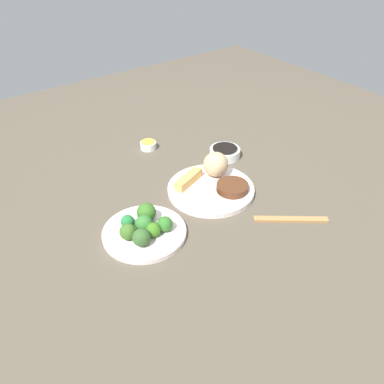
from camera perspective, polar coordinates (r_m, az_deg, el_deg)
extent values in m
cube|color=brown|center=(1.23, 2.41, -0.43)|extent=(2.20, 2.20, 0.02)
cylinder|color=white|center=(1.23, 2.55, 0.45)|extent=(0.26, 0.26, 0.02)
sphere|color=tan|center=(1.26, 3.36, 3.92)|extent=(0.08, 0.08, 0.08)
cube|color=tan|center=(1.23, -0.50, 1.80)|extent=(0.07, 0.12, 0.03)
cube|color=beige|center=(1.16, 1.74, -0.84)|extent=(0.08, 0.09, 0.01)
cylinder|color=#502D19|center=(1.20, 5.70, 0.66)|extent=(0.10, 0.10, 0.02)
cylinder|color=white|center=(1.08, -6.71, -5.71)|extent=(0.22, 0.22, 0.01)
sphere|color=#226E35|center=(1.08, -9.04, -4.15)|extent=(0.04, 0.04, 0.04)
sphere|color=#306E2D|center=(1.06, -6.78, -4.47)|extent=(0.05, 0.05, 0.05)
sphere|color=#2D6825|center=(1.06, -3.83, -4.51)|extent=(0.04, 0.04, 0.04)
sphere|color=#386223|center=(1.04, -9.02, -5.54)|extent=(0.04, 0.04, 0.04)
sphere|color=#325728|center=(1.02, -7.14, -6.36)|extent=(0.05, 0.05, 0.05)
sphere|color=#38711D|center=(1.04, -5.49, -5.32)|extent=(0.04, 0.04, 0.04)
sphere|color=#346721|center=(1.09, -6.44, -2.86)|extent=(0.05, 0.05, 0.05)
cylinder|color=white|center=(1.40, 4.64, 5.54)|extent=(0.10, 0.10, 0.03)
cylinder|color=black|center=(1.39, 4.67, 6.15)|extent=(0.09, 0.09, 0.00)
cylinder|color=white|center=(1.45, -6.18, 6.54)|extent=(0.06, 0.06, 0.02)
cylinder|color=yellow|center=(1.44, -6.21, 7.04)|extent=(0.05, 0.05, 0.00)
cube|color=#A47845|center=(1.15, 13.73, -3.77)|extent=(0.14, 0.17, 0.01)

